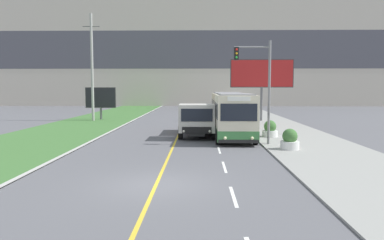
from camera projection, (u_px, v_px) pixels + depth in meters
name	position (u px, v px, depth m)	size (l,w,h in m)	color
ground_plane	(156.00, 185.00, 13.89)	(300.00, 300.00, 0.00)	#56565B
lane_marking_centre	(168.00, 176.00, 15.32)	(2.88, 140.00, 0.01)	gold
apartment_block_background	(192.00, 54.00, 75.26)	(80.00, 8.04, 20.58)	beige
city_bus	(231.00, 114.00, 28.18)	(2.65, 11.87, 3.20)	beige
dump_truck	(197.00, 120.00, 27.05)	(2.57, 6.92, 2.44)	black
utility_pole_far	(92.00, 67.00, 40.00)	(1.80, 0.28, 11.42)	#9E9E99
traffic_light_mast	(260.00, 80.00, 23.11)	(2.28, 0.32, 6.48)	slate
billboard_large	(262.00, 75.00, 39.39)	(6.64, 0.24, 6.56)	#59595B
billboard_small	(101.00, 98.00, 41.87)	(3.40, 0.24, 3.62)	#59595B
planter_round_near	(290.00, 140.00, 21.38)	(1.07, 1.07, 1.19)	silver
planter_round_second	(270.00, 130.00, 26.84)	(1.10, 1.10, 1.18)	silver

